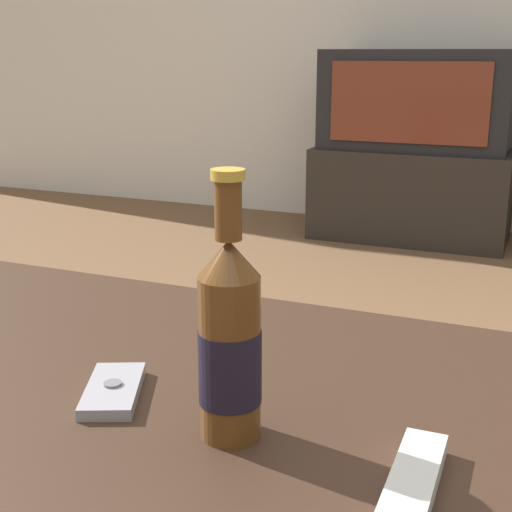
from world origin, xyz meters
TOP-DOWN VIEW (x-y plane):
  - coffee_table at (0.00, 0.00)m, footprint 1.23×0.69m
  - tv_stand at (-0.23, 2.72)m, footprint 0.90×0.46m
  - television at (-0.23, 2.71)m, footprint 0.84×0.41m
  - beer_bottle at (0.11, -0.06)m, footprint 0.06×0.06m
  - cell_phone at (-0.05, -0.04)m, footprint 0.10×0.13m
  - remote_control at (0.30, -0.10)m, footprint 0.04×0.17m

SIDE VIEW (x-z plane):
  - tv_stand at x=-0.23m, z-range 0.00..0.43m
  - coffee_table at x=0.00m, z-range 0.17..0.66m
  - cell_phone at x=-0.05m, z-range 0.49..0.50m
  - remote_control at x=0.30m, z-range 0.49..0.51m
  - beer_bottle at x=0.11m, z-range 0.45..0.73m
  - television at x=-0.23m, z-range 0.43..0.87m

